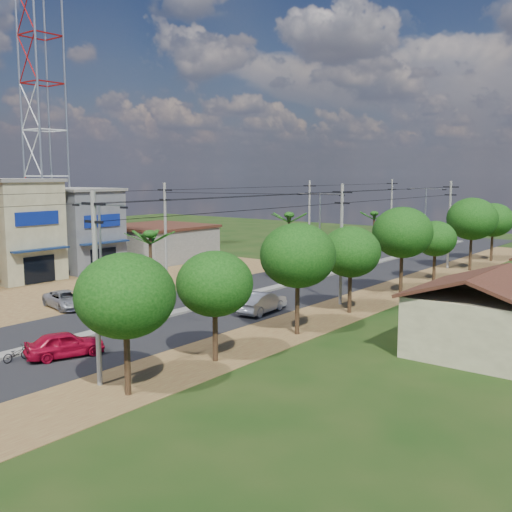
# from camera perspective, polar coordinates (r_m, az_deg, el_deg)

# --- Properties ---
(ground) EXTENTS (160.00, 160.00, 0.00)m
(ground) POSITION_cam_1_polar(r_m,az_deg,el_deg) (38.46, -14.33, -7.07)
(ground) COLOR black
(ground) RESTS_ON ground
(road) EXTENTS (12.00, 110.00, 0.04)m
(road) POSITION_cam_1_polar(r_m,az_deg,el_deg) (48.78, -0.24, -3.65)
(road) COLOR black
(road) RESTS_ON ground
(median) EXTENTS (1.00, 90.00, 0.18)m
(median) POSITION_cam_1_polar(r_m,az_deg,el_deg) (51.11, 1.85, -3.04)
(median) COLOR #605E56
(median) RESTS_ON ground
(dirt_lot_west) EXTENTS (18.00, 46.00, 0.04)m
(dirt_lot_west) POSITION_cam_1_polar(r_m,az_deg,el_deg) (54.92, -17.32, -2.71)
(dirt_lot_west) COLOR brown
(dirt_lot_west) RESTS_ON ground
(dirt_shoulder_east) EXTENTS (5.00, 90.00, 0.03)m
(dirt_shoulder_east) POSITION_cam_1_polar(r_m,az_deg,el_deg) (44.14, 8.49, -4.96)
(dirt_shoulder_east) COLOR brown
(dirt_shoulder_east) RESTS_ON ground
(shophouse_cream) EXTENTS (9.00, 6.40, 9.30)m
(shophouse_cream) POSITION_cam_1_polar(r_m,az_deg,el_deg) (59.66, -22.12, 2.39)
(shophouse_cream) COLOR gray
(shophouse_cream) RESTS_ON ground
(shophouse_grey) EXTENTS (9.00, 6.40, 8.30)m
(shophouse_grey) POSITION_cam_1_polar(r_m,az_deg,el_deg) (63.46, -16.62, 2.47)
(shophouse_grey) COLOR #4D4F55
(shophouse_grey) RESTS_ON ground
(low_shed) EXTENTS (10.40, 10.40, 3.95)m
(low_shed) POSITION_cam_1_polar(r_m,az_deg,el_deg) (69.18, -9.32, 1.29)
(low_shed) COLOR #605E56
(low_shed) RESTS_ON ground
(telecom_tower) EXTENTS (3.80, 3.80, 43.00)m
(telecom_tower) POSITION_cam_1_polar(r_m,az_deg,el_deg) (68.03, -19.67, 15.32)
(telecom_tower) COLOR gray
(telecom_tower) RESTS_ON ground
(house_east_near) EXTENTS (7.60, 7.50, 4.60)m
(house_east_near) POSITION_cam_1_polar(r_m,az_deg,el_deg) (34.70, 21.14, -4.90)
(house_east_near) COLOR gray
(house_east_near) RESTS_ON ground
(tree_east_a) EXTENTS (4.40, 4.40, 6.37)m
(tree_east_a) POSITION_cam_1_polar(r_m,az_deg,el_deg) (26.55, -12.34, -3.72)
(tree_east_a) COLOR black
(tree_east_a) RESTS_ON ground
(tree_east_b) EXTENTS (4.00, 4.00, 5.83)m
(tree_east_b) POSITION_cam_1_polar(r_m,az_deg,el_deg) (30.85, -3.95, -2.67)
(tree_east_b) COLOR black
(tree_east_b) RESTS_ON ground
(tree_east_c) EXTENTS (4.60, 4.60, 6.83)m
(tree_east_c) POSITION_cam_1_polar(r_m,az_deg,el_deg) (35.94, 4.00, 0.04)
(tree_east_c) COLOR black
(tree_east_c) RESTS_ON ground
(tree_east_d) EXTENTS (4.20, 4.20, 6.13)m
(tree_east_d) POSITION_cam_1_polar(r_m,az_deg,el_deg) (42.09, 9.00, 0.38)
(tree_east_d) COLOR black
(tree_east_d) RESTS_ON ground
(tree_east_e) EXTENTS (4.80, 4.80, 7.14)m
(tree_east_e) POSITION_cam_1_polar(r_m,az_deg,el_deg) (49.04, 13.78, 2.18)
(tree_east_e) COLOR black
(tree_east_e) RESTS_ON ground
(tree_east_f) EXTENTS (3.80, 3.80, 5.52)m
(tree_east_f) POSITION_cam_1_polar(r_m,az_deg,el_deg) (56.65, 16.71, 1.58)
(tree_east_f) COLOR black
(tree_east_f) RESTS_ON ground
(tree_east_g) EXTENTS (5.00, 5.00, 7.38)m
(tree_east_g) POSITION_cam_1_polar(r_m,az_deg,el_deg) (63.84, 19.89, 3.34)
(tree_east_g) COLOR black
(tree_east_g) RESTS_ON ground
(tree_east_h) EXTENTS (4.40, 4.40, 6.52)m
(tree_east_h) POSITION_cam_1_polar(r_m,az_deg,el_deg) (71.60, 21.65, 3.20)
(tree_east_h) COLOR black
(tree_east_h) RESTS_ON ground
(palm_median_near) EXTENTS (2.00, 2.00, 6.15)m
(palm_median_near) POSITION_cam_1_polar(r_m,az_deg,el_deg) (39.98, -10.06, 1.70)
(palm_median_near) COLOR black
(palm_median_near) RESTS_ON ground
(palm_median_mid) EXTENTS (2.00, 2.00, 6.55)m
(palm_median_mid) POSITION_cam_1_polar(r_m,az_deg,el_deg) (51.96, 3.18, 3.60)
(palm_median_mid) COLOR black
(palm_median_mid) RESTS_ON ground
(palm_median_far) EXTENTS (2.00, 2.00, 5.85)m
(palm_median_far) POSITION_cam_1_polar(r_m,az_deg,el_deg) (65.74, 11.19, 3.79)
(palm_median_far) COLOR black
(palm_median_far) RESTS_ON ground
(streetlight_near) EXTENTS (5.10, 0.18, 8.00)m
(streetlight_near) POSITION_cam_1_polar(r_m,az_deg,el_deg) (37.53, -14.58, 0.02)
(streetlight_near) COLOR gray
(streetlight_near) RESTS_ON ground
(streetlight_mid) EXTENTS (5.10, 0.18, 8.00)m
(streetlight_mid) POSITION_cam_1_polar(r_m,az_deg,el_deg) (56.21, 6.09, 2.74)
(streetlight_mid) COLOR gray
(streetlight_mid) RESTS_ON ground
(streetlight_far) EXTENTS (5.10, 0.18, 8.00)m
(streetlight_far) POSITION_cam_1_polar(r_m,az_deg,el_deg) (78.49, 15.83, 3.93)
(streetlight_far) COLOR gray
(streetlight_far) RESTS_ON ground
(utility_pole_w_b) EXTENTS (1.60, 0.24, 9.00)m
(utility_pole_w_b) POSITION_cam_1_polar(r_m,az_deg,el_deg) (50.57, -8.61, 2.10)
(utility_pole_w_b) COLOR #605E56
(utility_pole_w_b) RESTS_ON ground
(utility_pole_w_c) EXTENTS (1.60, 0.24, 9.00)m
(utility_pole_w_c) POSITION_cam_1_polar(r_m,az_deg,el_deg) (67.53, 5.10, 3.58)
(utility_pole_w_c) COLOR #605E56
(utility_pole_w_c) RESTS_ON ground
(utility_pole_w_d) EXTENTS (1.60, 0.24, 9.00)m
(utility_pole_w_d) POSITION_cam_1_polar(r_m,az_deg,el_deg) (85.88, 12.77, 4.32)
(utility_pole_w_d) COLOR #605E56
(utility_pole_w_d) RESTS_ON ground
(utility_pole_e_a) EXTENTS (1.60, 0.24, 9.00)m
(utility_pole_e_a) POSITION_cam_1_polar(r_m,az_deg,el_deg) (28.05, -14.97, -2.64)
(utility_pole_e_a) COLOR #605E56
(utility_pole_e_a) RESTS_ON ground
(utility_pole_e_b) EXTENTS (1.60, 0.24, 9.00)m
(utility_pole_e_b) POSITION_cam_1_polar(r_m,az_deg,el_deg) (44.70, 8.13, 1.37)
(utility_pole_e_b) COLOR #605E56
(utility_pole_e_b) RESTS_ON ground
(utility_pole_e_c) EXTENTS (1.60, 0.24, 9.00)m
(utility_pole_e_c) POSITION_cam_1_polar(r_m,az_deg,el_deg) (64.63, 17.94, 3.04)
(utility_pole_e_c) COLOR #605E56
(utility_pole_e_c) RESTS_ON ground
(car_red_near) EXTENTS (2.97, 4.41, 1.40)m
(car_red_near) POSITION_cam_1_polar(r_m,az_deg,el_deg) (33.76, -17.73, -8.06)
(car_red_near) COLOR maroon
(car_red_near) RESTS_ON ground
(car_silver_mid) EXTENTS (2.07, 4.72, 1.51)m
(car_silver_mid) POSITION_cam_1_polar(r_m,az_deg,el_deg) (42.13, 0.52, -4.46)
(car_silver_mid) COLOR gray
(car_silver_mid) RESTS_ON ground
(car_white_far) EXTENTS (3.88, 5.90, 1.59)m
(car_white_far) POSITION_cam_1_polar(r_m,az_deg,el_deg) (60.31, 2.53, -0.69)
(car_white_far) COLOR silver
(car_white_far) RESTS_ON ground
(car_parked_silver) EXTENTS (4.81, 2.91, 1.25)m
(car_parked_silver) POSITION_cam_1_polar(r_m,az_deg,el_deg) (45.69, -17.63, -4.03)
(car_parked_silver) COLOR gray
(car_parked_silver) RESTS_ON ground
(car_parked_dark) EXTENTS (4.08, 1.81, 1.36)m
(car_parked_dark) POSITION_cam_1_polar(r_m,az_deg,el_deg) (52.62, -12.00, -2.24)
(car_parked_dark) COLOR black
(car_parked_dark) RESTS_ON ground
(moto_rider_east) EXTENTS (0.58, 1.54, 0.80)m
(moto_rider_east) POSITION_cam_1_polar(r_m,az_deg,el_deg) (33.94, -21.84, -8.69)
(moto_rider_east) COLOR black
(moto_rider_east) RESTS_ON ground
(moto_rider_west_a) EXTENTS (1.18, 1.76, 0.87)m
(moto_rider_west_a) POSITION_cam_1_polar(r_m,az_deg,el_deg) (55.52, 2.34, -1.81)
(moto_rider_west_a) COLOR black
(moto_rider_west_a) RESTS_ON ground
(moto_rider_west_b) EXTENTS (0.89, 1.92, 1.11)m
(moto_rider_west_b) POSITION_cam_1_polar(r_m,az_deg,el_deg) (59.72, 4.30, -1.02)
(moto_rider_west_b) COLOR black
(moto_rider_west_b) RESTS_ON ground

